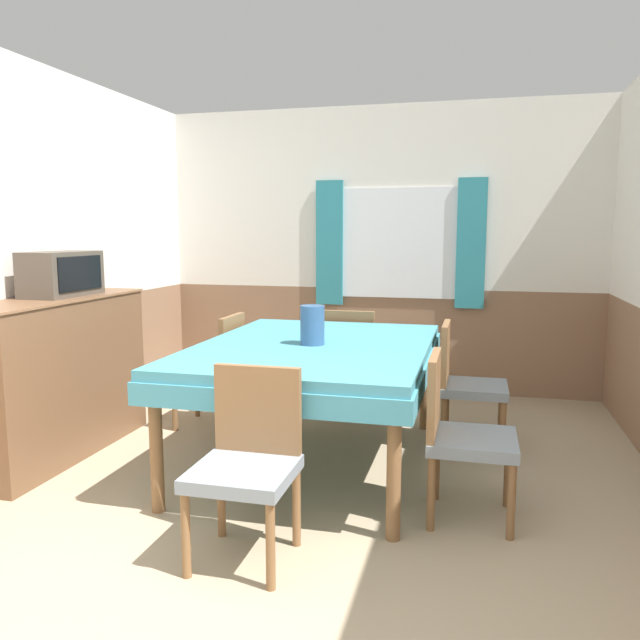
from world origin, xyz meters
TOP-DOWN VIEW (x-y plane):
  - wall_back at (0.01, 4.13)m, footprint 4.39×0.10m
  - wall_left at (-2.02, 2.05)m, footprint 0.05×4.51m
  - dining_table at (-0.07, 2.10)m, footprint 1.44×1.97m
  - chair_left_far at (-0.99, 2.66)m, footprint 0.44×0.44m
  - chair_right_near at (0.84, 1.54)m, footprint 0.44×0.44m
  - chair_right_far at (0.84, 2.66)m, footprint 0.44×0.44m
  - chair_head_window at (-0.07, 3.28)m, footprint 0.44×0.44m
  - chair_head_near at (-0.07, 0.92)m, footprint 0.44×0.44m
  - sideboard at (-1.76, 1.84)m, footprint 0.46×1.46m
  - tv at (-1.76, 1.96)m, footprint 0.29×0.55m
  - vase at (-0.08, 2.06)m, footprint 0.15×0.15m

SIDE VIEW (x-z plane):
  - chair_left_far at x=-0.99m, z-range 0.04..0.89m
  - chair_right_near at x=0.84m, z-range 0.04..0.89m
  - chair_right_far at x=0.84m, z-range 0.04..0.89m
  - chair_head_window at x=-0.07m, z-range 0.04..0.89m
  - chair_head_near at x=-0.07m, z-range 0.04..0.89m
  - sideboard at x=-1.76m, z-range 0.01..1.06m
  - dining_table at x=-0.07m, z-range 0.29..1.07m
  - vase at x=-0.08m, z-range 0.78..1.02m
  - tv at x=-1.76m, z-range 1.05..1.34m
  - wall_left at x=-2.02m, z-range 0.00..2.60m
  - wall_back at x=0.01m, z-range 0.00..2.60m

